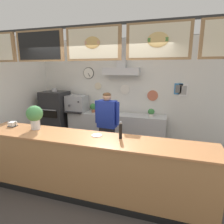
{
  "coord_description": "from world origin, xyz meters",
  "views": [
    {
      "loc": [
        1.24,
        -3.01,
        2.13
      ],
      "look_at": [
        0.09,
        0.69,
        1.23
      ],
      "focal_mm": 29.96,
      "sensor_mm": 36.0,
      "label": 1
    }
  ],
  "objects": [
    {
      "name": "back_wall_assembly",
      "position": [
        -0.0,
        2.16,
        1.59
      ],
      "size": [
        5.44,
        2.5,
        2.97
      ],
      "color": "gray",
      "rests_on": "ground_plane"
    },
    {
      "name": "condiment_plate",
      "position": [
        0.12,
        -0.26,
        1.04
      ],
      "size": [
        0.17,
        0.17,
        0.01
      ],
      "color": "white",
      "rests_on": "service_counter"
    },
    {
      "name": "service_counter",
      "position": [
        0.0,
        -0.36,
        0.52
      ],
      "size": [
        4.04,
        0.68,
        1.04
      ],
      "color": "#B77F4C",
      "rests_on": "ground_plane"
    },
    {
      "name": "shop_worker",
      "position": [
        -0.03,
        0.74,
        0.88
      ],
      "size": [
        0.57,
        0.25,
        1.64
      ],
      "rotation": [
        0.0,
        0.0,
        3.07
      ],
      "color": "#232328",
      "rests_on": "ground_plane"
    },
    {
      "name": "pepper_grinder",
      "position": [
        0.53,
        -0.26,
        1.18
      ],
      "size": [
        0.05,
        0.05,
        0.29
      ],
      "color": "black",
      "rests_on": "service_counter"
    },
    {
      "name": "napkin_holder",
      "position": [
        -1.64,
        -0.25,
        1.08
      ],
      "size": [
        0.15,
        0.14,
        0.1
      ],
      "color": "#262628",
      "rests_on": "service_counter"
    },
    {
      "name": "ground_plane",
      "position": [
        0.0,
        0.0,
        0.0
      ],
      "size": [
        6.52,
        6.52,
        0.0
      ],
      "primitive_type": "plane",
      "color": "#3F3A38"
    },
    {
      "name": "espresso_machine",
      "position": [
        -1.38,
        1.92,
        1.12
      ],
      "size": [
        0.58,
        0.54,
        0.48
      ],
      "color": "#A3A5AD",
      "rests_on": "back_prep_counter"
    },
    {
      "name": "back_prep_counter",
      "position": [
        -0.18,
        1.94,
        0.44
      ],
      "size": [
        2.79,
        0.52,
        0.89
      ],
      "color": "#B7BABF",
      "rests_on": "ground_plane"
    },
    {
      "name": "potted_oregano",
      "position": [
        -0.86,
        1.94,
        1.04
      ],
      "size": [
        0.2,
        0.2,
        0.26
      ],
      "color": "#9E563D",
      "rests_on": "back_prep_counter"
    },
    {
      "name": "basil_vase",
      "position": [
        -1.1,
        -0.26,
        1.29
      ],
      "size": [
        0.29,
        0.29,
        0.44
      ],
      "color": "silver",
      "rests_on": "service_counter"
    },
    {
      "name": "potted_basil",
      "position": [
        0.81,
        1.93,
        1.0
      ],
      "size": [
        0.18,
        0.18,
        0.21
      ],
      "color": "beige",
      "rests_on": "back_prep_counter"
    },
    {
      "name": "pizza_oven",
      "position": [
        -2.05,
        1.8,
        0.74
      ],
      "size": [
        0.71,
        0.71,
        1.57
      ],
      "color": "#232326",
      "rests_on": "ground_plane"
    }
  ]
}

